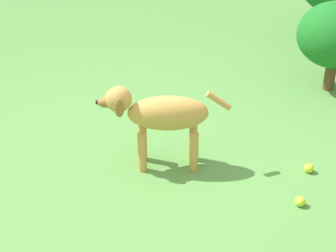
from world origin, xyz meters
TOP-DOWN VIEW (x-y plane):
  - ground at (0.00, 0.00)m, footprint 14.00×14.00m
  - dog at (0.16, 0.20)m, footprint 0.85×0.41m
  - tennis_ball_0 at (1.14, 0.45)m, footprint 0.07×0.07m
  - tennis_ball_1 at (1.13, 0.06)m, footprint 0.07×0.07m

SIDE VIEW (x-z plane):
  - ground at x=0.00m, z-range 0.00..0.00m
  - tennis_ball_0 at x=1.14m, z-range 0.00..0.07m
  - tennis_ball_1 at x=1.13m, z-range 0.00..0.07m
  - dog at x=0.16m, z-range 0.10..0.70m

